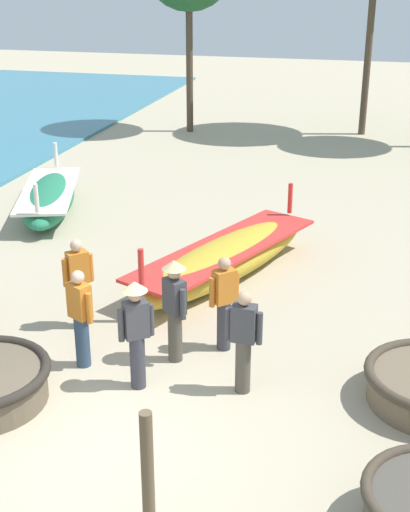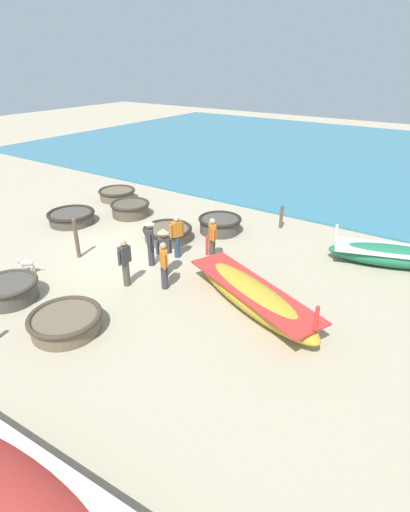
{
  "view_description": "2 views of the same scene",
  "coord_description": "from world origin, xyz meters",
  "px_view_note": "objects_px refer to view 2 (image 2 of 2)",
  "views": [
    {
      "loc": [
        3.21,
        -6.99,
        5.68
      ],
      "look_at": [
        0.37,
        3.87,
        1.06
      ],
      "focal_mm": 50.0,
      "sensor_mm": 36.0,
      "label": 1
    },
    {
      "loc": [
        9.13,
        9.85,
        6.52
      ],
      "look_at": [
        0.21,
        3.69,
        1.09
      ],
      "focal_mm": 28.0,
      "sensor_mm": 36.0,
      "label": 2
    }
  ],
  "objects_px": {
    "long_boat_red_hull": "(252,295)",
    "dog": "(25,263)",
    "coracle_tilted": "(220,224)",
    "fisherman_crouching": "(164,264)",
    "coracle_front_right": "(117,194)",
    "fisherman_standing_left": "(177,236)",
    "coracle_weathered": "(66,322)",
    "mooring_post_inland": "(76,239)",
    "fisherman_by_coracle": "(125,262)",
    "fisherman_hauling": "(164,249)",
    "long_boat_blue_hull": "(13,489)",
    "fisherman_standing_right": "(212,238)",
    "coracle_beside_post": "(9,290)",
    "coracle_far_left": "(71,217)",
    "coracle_far_right": "(130,209)",
    "mooring_post_mid_beach": "(281,217)",
    "fisherman_with_hat": "(150,240)",
    "long_boat_green_hull": "(391,255)",
    "coracle_nearest": "(168,233)"
  },
  "relations": [
    {
      "from": "coracle_far_right",
      "to": "long_boat_blue_hull",
      "type": "distance_m",
      "value": 13.18
    },
    {
      "from": "fisherman_standing_right",
      "to": "dog",
      "type": "bearing_deg",
      "value": -46.09
    },
    {
      "from": "coracle_nearest",
      "to": "dog",
      "type": "relative_size",
      "value": 3.08
    },
    {
      "from": "long_boat_blue_hull",
      "to": "fisherman_standing_right",
      "type": "height_order",
      "value": "fisherman_standing_right"
    },
    {
      "from": "coracle_far_left",
      "to": "fisherman_crouching",
      "type": "relative_size",
      "value": 1.28
    },
    {
      "from": "dog",
      "to": "mooring_post_inland",
      "type": "xyz_separation_m",
      "value": [
        -1.79,
        0.47,
        0.36
      ]
    },
    {
      "from": "coracle_far_left",
      "to": "fisherman_with_hat",
      "type": "height_order",
      "value": "fisherman_with_hat"
    },
    {
      "from": "fisherman_crouching",
      "to": "long_boat_green_hull",
      "type": "bearing_deg",
      "value": 136.23
    },
    {
      "from": "fisherman_standing_left",
      "to": "coracle_far_left",
      "type": "bearing_deg",
      "value": -89.63
    },
    {
      "from": "long_boat_red_hull",
      "to": "fisherman_standing_right",
      "type": "relative_size",
      "value": 3.32
    },
    {
      "from": "fisherman_crouching",
      "to": "mooring_post_mid_beach",
      "type": "relative_size",
      "value": 1.61
    },
    {
      "from": "coracle_far_left",
      "to": "mooring_post_inland",
      "type": "relative_size",
      "value": 1.38
    },
    {
      "from": "fisherman_hauling",
      "to": "dog",
      "type": "distance_m",
      "value": 4.69
    },
    {
      "from": "coracle_front_right",
      "to": "mooring_post_inland",
      "type": "height_order",
      "value": "mooring_post_inland"
    },
    {
      "from": "coracle_far_right",
      "to": "long_boat_green_hull",
      "type": "xyz_separation_m",
      "value": [
        -1.63,
        10.81,
        0.03
      ]
    },
    {
      "from": "fisherman_by_coracle",
      "to": "fisherman_hauling",
      "type": "relative_size",
      "value": 0.94
    },
    {
      "from": "fisherman_with_hat",
      "to": "long_boat_red_hull",
      "type": "bearing_deg",
      "value": 85.56
    },
    {
      "from": "coracle_tilted",
      "to": "dog",
      "type": "relative_size",
      "value": 2.83
    },
    {
      "from": "coracle_weathered",
      "to": "fisherman_standing_right",
      "type": "relative_size",
      "value": 1.23
    },
    {
      "from": "mooring_post_inland",
      "to": "long_boat_blue_hull",
      "type": "bearing_deg",
      "value": 44.39
    },
    {
      "from": "long_boat_red_hull",
      "to": "fisherman_hauling",
      "type": "relative_size",
      "value": 3.12
    },
    {
      "from": "long_boat_green_hull",
      "to": "fisherman_standing_left",
      "type": "relative_size",
      "value": 2.73
    },
    {
      "from": "coracle_far_right",
      "to": "dog",
      "type": "relative_size",
      "value": 2.81
    },
    {
      "from": "fisherman_crouching",
      "to": "coracle_far_right",
      "type": "bearing_deg",
      "value": -126.8
    },
    {
      "from": "fisherman_hauling",
      "to": "coracle_beside_post",
      "type": "bearing_deg",
      "value": -36.95
    },
    {
      "from": "coracle_weathered",
      "to": "fisherman_standing_right",
      "type": "bearing_deg",
      "value": 171.31
    },
    {
      "from": "coracle_front_right",
      "to": "long_boat_red_hull",
      "type": "xyz_separation_m",
      "value": [
        4.71,
        10.31,
        0.09
      ]
    },
    {
      "from": "fisherman_crouching",
      "to": "fisherman_standing_left",
      "type": "xyz_separation_m",
      "value": [
        -1.95,
        -1.03,
        0.0
      ]
    },
    {
      "from": "coracle_nearest",
      "to": "coracle_far_left",
      "type": "height_order",
      "value": "coracle_nearest"
    },
    {
      "from": "long_boat_red_hull",
      "to": "fisherman_standing_right",
      "type": "height_order",
      "value": "fisherman_standing_right"
    },
    {
      "from": "coracle_beside_post",
      "to": "mooring_post_inland",
      "type": "bearing_deg",
      "value": -168.83
    },
    {
      "from": "coracle_weathered",
      "to": "fisherman_crouching",
      "type": "relative_size",
      "value": 1.23
    },
    {
      "from": "coracle_beside_post",
      "to": "fisherman_hauling",
      "type": "distance_m",
      "value": 4.76
    },
    {
      "from": "coracle_far_right",
      "to": "mooring_post_mid_beach",
      "type": "distance_m",
      "value": 6.76
    },
    {
      "from": "fisherman_by_coracle",
      "to": "fisherman_hauling",
      "type": "distance_m",
      "value": 1.32
    },
    {
      "from": "fisherman_with_hat",
      "to": "fisherman_standing_left",
      "type": "relative_size",
      "value": 1.06
    },
    {
      "from": "fisherman_crouching",
      "to": "dog",
      "type": "relative_size",
      "value": 2.5
    },
    {
      "from": "fisherman_by_coracle",
      "to": "mooring_post_inland",
      "type": "height_order",
      "value": "fisherman_by_coracle"
    },
    {
      "from": "coracle_weathered",
      "to": "long_boat_red_hull",
      "type": "bearing_deg",
      "value": 137.39
    },
    {
      "from": "long_boat_blue_hull",
      "to": "fisherman_crouching",
      "type": "xyz_separation_m",
      "value": [
        -6.6,
        -2.4,
        0.43
      ]
    },
    {
      "from": "fisherman_standing_left",
      "to": "mooring_post_mid_beach",
      "type": "height_order",
      "value": "fisherman_standing_left"
    },
    {
      "from": "fisherman_standing_right",
      "to": "mooring_post_mid_beach",
      "type": "relative_size",
      "value": 1.61
    },
    {
      "from": "long_boat_blue_hull",
      "to": "fisherman_by_coracle",
      "type": "height_order",
      "value": "fisherman_by_coracle"
    },
    {
      "from": "coracle_far_right",
      "to": "coracle_nearest",
      "type": "relative_size",
      "value": 0.91
    },
    {
      "from": "long_boat_red_hull",
      "to": "dog",
      "type": "bearing_deg",
      "value": -70.67
    },
    {
      "from": "coracle_tilted",
      "to": "fisherman_crouching",
      "type": "relative_size",
      "value": 1.13
    },
    {
      "from": "coracle_tilted",
      "to": "fisherman_standing_left",
      "type": "relative_size",
      "value": 1.13
    },
    {
      "from": "coracle_front_right",
      "to": "fisherman_standing_left",
      "type": "bearing_deg",
      "value": 62.66
    },
    {
      "from": "coracle_far_left",
      "to": "fisherman_standing_left",
      "type": "relative_size",
      "value": 1.28
    },
    {
      "from": "fisherman_standing_left",
      "to": "fisherman_with_hat",
      "type": "bearing_deg",
      "value": -19.15
    }
  ]
}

